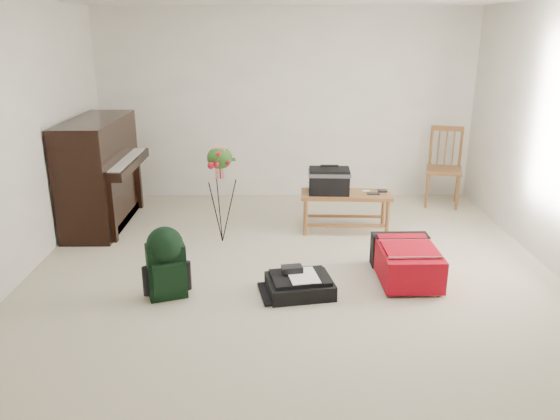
{
  "coord_description": "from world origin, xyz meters",
  "views": [
    {
      "loc": [
        -0.16,
        -4.58,
        2.22
      ],
      "look_at": [
        -0.11,
        0.35,
        0.57
      ],
      "focal_mm": 35.0,
      "sensor_mm": 36.0,
      "label": 1
    }
  ],
  "objects_px": {
    "piano": "(101,175)",
    "green_backpack": "(166,259)",
    "bench": "(334,185)",
    "black_duffel": "(300,284)",
    "dining_chair": "(443,168)",
    "flower_stand": "(221,195)",
    "red_suitcase": "(405,259)"
  },
  "relations": [
    {
      "from": "piano",
      "to": "bench",
      "type": "height_order",
      "value": "piano"
    },
    {
      "from": "piano",
      "to": "dining_chair",
      "type": "bearing_deg",
      "value": 9.74
    },
    {
      "from": "green_backpack",
      "to": "bench",
      "type": "bearing_deg",
      "value": 26.32
    },
    {
      "from": "dining_chair",
      "to": "red_suitcase",
      "type": "xyz_separation_m",
      "value": [
        -0.99,
        -2.24,
        -0.32
      ]
    },
    {
      "from": "bench",
      "to": "flower_stand",
      "type": "xyz_separation_m",
      "value": [
        -1.25,
        -0.3,
        -0.02
      ]
    },
    {
      "from": "piano",
      "to": "green_backpack",
      "type": "height_order",
      "value": "piano"
    },
    {
      "from": "bench",
      "to": "green_backpack",
      "type": "relative_size",
      "value": 1.62
    },
    {
      "from": "bench",
      "to": "green_backpack",
      "type": "height_order",
      "value": "bench"
    },
    {
      "from": "dining_chair",
      "to": "green_backpack",
      "type": "bearing_deg",
      "value": -123.28
    },
    {
      "from": "dining_chair",
      "to": "bench",
      "type": "bearing_deg",
      "value": -129.47
    },
    {
      "from": "piano",
      "to": "green_backpack",
      "type": "relative_size",
      "value": 2.35
    },
    {
      "from": "green_backpack",
      "to": "flower_stand",
      "type": "xyz_separation_m",
      "value": [
        0.36,
        1.3,
        0.18
      ]
    },
    {
      "from": "bench",
      "to": "red_suitcase",
      "type": "xyz_separation_m",
      "value": [
        0.54,
        -1.22,
        -0.37
      ]
    },
    {
      "from": "dining_chair",
      "to": "green_backpack",
      "type": "xyz_separation_m",
      "value": [
        -3.14,
        -2.63,
        -0.14
      ]
    },
    {
      "from": "dining_chair",
      "to": "green_backpack",
      "type": "height_order",
      "value": "dining_chair"
    },
    {
      "from": "red_suitcase",
      "to": "green_backpack",
      "type": "relative_size",
      "value": 1.22
    },
    {
      "from": "piano",
      "to": "green_backpack",
      "type": "xyz_separation_m",
      "value": [
        1.1,
        -1.9,
        -0.25
      ]
    },
    {
      "from": "red_suitcase",
      "to": "black_duffel",
      "type": "xyz_separation_m",
      "value": [
        -1.0,
        -0.33,
        -0.09
      ]
    },
    {
      "from": "piano",
      "to": "green_backpack",
      "type": "distance_m",
      "value": 2.21
    },
    {
      "from": "red_suitcase",
      "to": "piano",
      "type": "bearing_deg",
      "value": 154.17
    },
    {
      "from": "dining_chair",
      "to": "flower_stand",
      "type": "bearing_deg",
      "value": -137.7
    },
    {
      "from": "piano",
      "to": "bench",
      "type": "bearing_deg",
      "value": -6.3
    },
    {
      "from": "piano",
      "to": "red_suitcase",
      "type": "xyz_separation_m",
      "value": [
        3.24,
        -1.52,
        -0.42
      ]
    },
    {
      "from": "dining_chair",
      "to": "red_suitcase",
      "type": "bearing_deg",
      "value": -97.01
    },
    {
      "from": "piano",
      "to": "black_duffel",
      "type": "relative_size",
      "value": 2.39
    },
    {
      "from": "green_backpack",
      "to": "flower_stand",
      "type": "bearing_deg",
      "value": 56.01
    },
    {
      "from": "bench",
      "to": "black_duffel",
      "type": "bearing_deg",
      "value": -103.44
    },
    {
      "from": "piano",
      "to": "flower_stand",
      "type": "xyz_separation_m",
      "value": [
        1.45,
        -0.6,
        -0.07
      ]
    },
    {
      "from": "piano",
      "to": "red_suitcase",
      "type": "bearing_deg",
      "value": -25.08
    },
    {
      "from": "bench",
      "to": "dining_chair",
      "type": "xyz_separation_m",
      "value": [
        1.53,
        1.02,
        -0.06
      ]
    },
    {
      "from": "piano",
      "to": "black_duffel",
      "type": "height_order",
      "value": "piano"
    },
    {
      "from": "dining_chair",
      "to": "black_duffel",
      "type": "height_order",
      "value": "dining_chair"
    }
  ]
}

